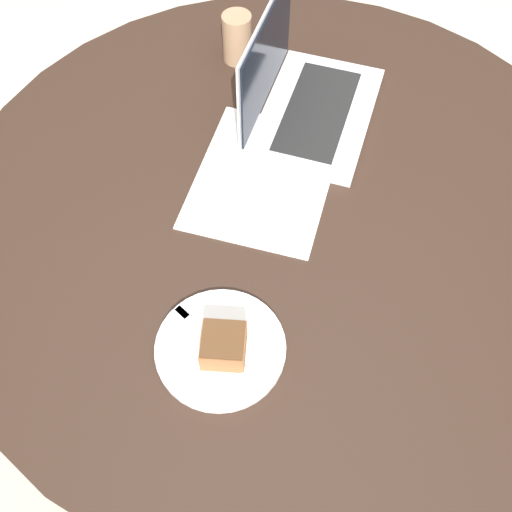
{
  "coord_description": "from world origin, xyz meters",
  "views": [
    {
      "loc": [
        -0.7,
        0.2,
        1.65
      ],
      "look_at": [
        -0.14,
        0.09,
        0.77
      ],
      "focal_mm": 42.0,
      "sensor_mm": 36.0,
      "label": 1
    }
  ],
  "objects": [
    {
      "name": "fork",
      "position": [
        -0.26,
        0.2,
        0.75
      ],
      "size": [
        0.15,
        0.11,
        0.0
      ],
      "rotation": [
        0.0,
        0.0,
        6.89
      ],
      "color": "silver",
      "rests_on": "plate"
    },
    {
      "name": "laptop",
      "position": [
        0.22,
        -0.09,
        0.77
      ],
      "size": [
        0.41,
        0.37,
        0.23
      ],
      "rotation": [
        0.0,
        0.0,
        8.92
      ],
      "color": "silver",
      "rests_on": "dining_table"
    },
    {
      "name": "coffee_glass",
      "position": [
        0.43,
        0.02,
        0.79
      ],
      "size": [
        0.07,
        0.07,
        0.11
      ],
      "color": "#997556",
      "rests_on": "dining_table"
    },
    {
      "name": "paper_document",
      "position": [
        0.06,
        0.03,
        0.73
      ],
      "size": [
        0.42,
        0.39,
        0.0
      ],
      "rotation": [
        0.0,
        0.0,
        -0.48
      ],
      "color": "white",
      "rests_on": "dining_table"
    },
    {
      "name": "ground_plane",
      "position": [
        0.0,
        0.0,
        0.0
      ],
      "size": [
        12.0,
        12.0,
        0.0
      ],
      "primitive_type": "plane",
      "color": "#B7AD9E"
    },
    {
      "name": "cake_slice",
      "position": [
        -0.3,
        0.17,
        0.77
      ],
      "size": [
        0.09,
        0.09,
        0.05
      ],
      "rotation": [
        0.0,
        0.0,
        6.01
      ],
      "color": "brown",
      "rests_on": "plate"
    },
    {
      "name": "dining_table",
      "position": [
        0.0,
        0.0,
        0.61
      ],
      "size": [
        1.32,
        1.32,
        0.73
      ],
      "color": "black",
      "rests_on": "ground_plane"
    },
    {
      "name": "plate",
      "position": [
        -0.29,
        0.18,
        0.74
      ],
      "size": [
        0.22,
        0.22,
        0.01
      ],
      "color": "white",
      "rests_on": "dining_table"
    }
  ]
}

